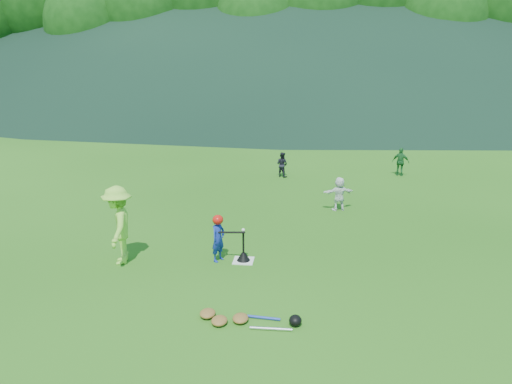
{
  "coord_description": "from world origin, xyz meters",
  "views": [
    {
      "loc": [
        1.43,
        -10.2,
        4.53
      ],
      "look_at": [
        0.0,
        2.5,
        0.9
      ],
      "focal_mm": 35.0,
      "sensor_mm": 36.0,
      "label": 1
    }
  ],
  "objects_px": {
    "equipment_pile": "(240,319)",
    "batter_child": "(218,239)",
    "fielder_b": "(282,165)",
    "fielder_d": "(339,194)",
    "fielder_c": "(401,162)",
    "adult_coach": "(118,225)",
    "home_plate": "(243,261)",
    "batting_tee": "(243,256)"
  },
  "relations": [
    {
      "from": "adult_coach",
      "to": "home_plate",
      "type": "bearing_deg",
      "value": 84.1
    },
    {
      "from": "home_plate",
      "to": "fielder_b",
      "type": "height_order",
      "value": "fielder_b"
    },
    {
      "from": "fielder_b",
      "to": "equipment_pile",
      "type": "height_order",
      "value": "fielder_b"
    },
    {
      "from": "home_plate",
      "to": "adult_coach",
      "type": "bearing_deg",
      "value": -172.37
    },
    {
      "from": "equipment_pile",
      "to": "batter_child",
      "type": "bearing_deg",
      "value": 108.6
    },
    {
      "from": "adult_coach",
      "to": "fielder_b",
      "type": "relative_size",
      "value": 1.88
    },
    {
      "from": "batter_child",
      "to": "home_plate",
      "type": "bearing_deg",
      "value": -59.97
    },
    {
      "from": "fielder_b",
      "to": "fielder_c",
      "type": "height_order",
      "value": "fielder_c"
    },
    {
      "from": "home_plate",
      "to": "adult_coach",
      "type": "distance_m",
      "value": 2.85
    },
    {
      "from": "home_plate",
      "to": "batting_tee",
      "type": "relative_size",
      "value": 0.66
    },
    {
      "from": "batter_child",
      "to": "equipment_pile",
      "type": "height_order",
      "value": "batter_child"
    },
    {
      "from": "fielder_c",
      "to": "batting_tee",
      "type": "relative_size",
      "value": 1.56
    },
    {
      "from": "home_plate",
      "to": "equipment_pile",
      "type": "distance_m",
      "value": 2.6
    },
    {
      "from": "fielder_d",
      "to": "adult_coach",
      "type": "bearing_deg",
      "value": 22.49
    },
    {
      "from": "adult_coach",
      "to": "fielder_c",
      "type": "distance_m",
      "value": 11.58
    },
    {
      "from": "batter_child",
      "to": "adult_coach",
      "type": "bearing_deg",
      "value": 125.98
    },
    {
      "from": "home_plate",
      "to": "fielder_c",
      "type": "distance_m",
      "value": 9.75
    },
    {
      "from": "fielder_c",
      "to": "equipment_pile",
      "type": "relative_size",
      "value": 0.59
    },
    {
      "from": "fielder_d",
      "to": "batting_tee",
      "type": "distance_m",
      "value": 4.61
    },
    {
      "from": "fielder_c",
      "to": "equipment_pile",
      "type": "distance_m",
      "value": 11.95
    },
    {
      "from": "batter_child",
      "to": "fielder_d",
      "type": "distance_m",
      "value": 4.92
    },
    {
      "from": "fielder_b",
      "to": "batting_tee",
      "type": "relative_size",
      "value": 1.36
    },
    {
      "from": "adult_coach",
      "to": "equipment_pile",
      "type": "xyz_separation_m",
      "value": [
        3.0,
        -2.22,
        -0.81
      ]
    },
    {
      "from": "batting_tee",
      "to": "equipment_pile",
      "type": "relative_size",
      "value": 0.38
    },
    {
      "from": "fielder_b",
      "to": "fielder_c",
      "type": "relative_size",
      "value": 0.87
    },
    {
      "from": "adult_coach",
      "to": "batting_tee",
      "type": "height_order",
      "value": "adult_coach"
    },
    {
      "from": "batter_child",
      "to": "fielder_d",
      "type": "relative_size",
      "value": 1.04
    },
    {
      "from": "equipment_pile",
      "to": "fielder_d",
      "type": "bearing_deg",
      "value": 73.23
    },
    {
      "from": "fielder_b",
      "to": "batting_tee",
      "type": "height_order",
      "value": "fielder_b"
    },
    {
      "from": "fielder_b",
      "to": "equipment_pile",
      "type": "bearing_deg",
      "value": 118.27
    },
    {
      "from": "batting_tee",
      "to": "batter_child",
      "type": "bearing_deg",
      "value": -177.1
    },
    {
      "from": "home_plate",
      "to": "batter_child",
      "type": "distance_m",
      "value": 0.76
    },
    {
      "from": "fielder_d",
      "to": "equipment_pile",
      "type": "height_order",
      "value": "fielder_d"
    },
    {
      "from": "fielder_c",
      "to": "adult_coach",
      "type": "bearing_deg",
      "value": 69.69
    },
    {
      "from": "adult_coach",
      "to": "fielder_b",
      "type": "height_order",
      "value": "adult_coach"
    },
    {
      "from": "home_plate",
      "to": "fielder_c",
      "type": "xyz_separation_m",
      "value": [
        4.77,
        8.49,
        0.52
      ]
    },
    {
      "from": "home_plate",
      "to": "batting_tee",
      "type": "height_order",
      "value": "batting_tee"
    },
    {
      "from": "home_plate",
      "to": "equipment_pile",
      "type": "xyz_separation_m",
      "value": [
        0.3,
        -2.58,
        0.06
      ]
    },
    {
      "from": "home_plate",
      "to": "batter_child",
      "type": "height_order",
      "value": "batter_child"
    },
    {
      "from": "batting_tee",
      "to": "fielder_b",
      "type": "bearing_deg",
      "value": 87.29
    },
    {
      "from": "fielder_c",
      "to": "fielder_b",
      "type": "bearing_deg",
      "value": 28.24
    },
    {
      "from": "fielder_c",
      "to": "fielder_d",
      "type": "distance_m",
      "value": 5.15
    }
  ]
}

